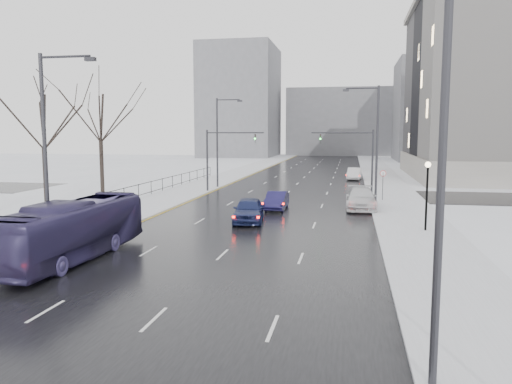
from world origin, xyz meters
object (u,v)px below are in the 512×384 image
Objects in this scene: mast_signal_left at (217,153)px; sedan_right_far at (361,199)px; sedan_right_distant at (354,174)px; tree_park_e at (103,195)px; streetlight_l_near at (49,145)px; mast_signal_right at (361,154)px; sedan_right_near at (277,200)px; sedan_center_near at (248,210)px; streetlight_r_near at (432,159)px; lamppost_r_mid at (427,186)px; streetlight_r_mid at (374,140)px; bus at (73,230)px; streetlight_l_far at (219,138)px; no_uturn_sign at (383,176)px; tree_park_d at (47,210)px.

mast_signal_left reaches higher than sedan_right_far.
tree_park_e is at bearing -136.15° from sedan_right_distant.
mast_signal_right is (15.49, 28.00, -1.51)m from streetlight_l_near.
tree_park_e is 3.08× the size of sedan_right_near.
mast_signal_right is 18.71m from sedan_center_near.
streetlight_l_near reaches higher than sedan_right_near.
sedan_center_near is at bearing 112.26° from streetlight_r_near.
tree_park_e is 43.39m from streetlight_r_near.
lamppost_r_mid is 11.83m from sedan_center_near.
sedan_center_near is at bearing 173.35° from lamppost_r_mid.
mast_signal_left is at bearing 126.46° from sedan_right_near.
streetlight_r_mid is 0.96× the size of bus.
streetlight_r_mid is at bearing -36.30° from streetlight_l_far.
lamppost_r_mid is (19.17, -22.00, -2.67)m from streetlight_l_far.
mast_signal_left reaches higher than lamppost_r_mid.
sedan_right_distant is at bearing 93.24° from streetlight_r_mid.
streetlight_r_near and streetlight_l_far have the same top height.
sedan_right_far is at bearing -130.34° from streetlight_r_mid.
sedan_right_near is at bearing -59.26° from streetlight_l_far.
sedan_right_near is at bearing 72.43° from sedan_center_near.
no_uturn_sign is at bearing -64.89° from mast_signal_right.
streetlight_l_far is 29.30m from lamppost_r_mid.
mast_signal_left is 1.31× the size of sedan_center_near.
no_uturn_sign is at bearing 54.11° from streetlight_l_near.
mast_signal_right and mast_signal_left have the same top height.
sedan_right_far is at bearing -90.79° from mast_signal_right.
streetlight_r_near reaches higher than tree_park_e.
bus is 13.26m from sedan_center_near.
mast_signal_left is 18.25m from sedan_center_near.
sedan_right_distant is (24.98, 20.53, 0.82)m from tree_park_e.
sedan_right_distant is at bearing 76.91° from sedan_right_near.
mast_signal_left is at bearing -126.04° from sedan_right_distant.
streetlight_l_far is 2.02× the size of sedan_center_near.
streetlight_l_far is 1.69× the size of sedan_right_far.
mast_signal_left is at bearing -78.13° from streetlight_l_far.
sedan_right_distant is (14.95, 44.53, -4.79)m from streetlight_l_near.
lamppost_r_mid is 13.04m from sedan_right_near.
streetlight_r_mid reaches higher than lamppost_r_mid.
sedan_right_far is at bearing 12.06° from sedan_right_near.
mast_signal_left is 17.46m from sedan_right_far.
streetlight_r_mid is (25.97, 6.00, 5.62)m from tree_park_d.
streetlight_l_far is at bearing 111.25° from streetlight_r_near.
sedan_right_near is at bearing -142.91° from no_uturn_sign.
mast_signal_right is at bearing 91.27° from streetlight_r_near.
tree_park_e is 2.08× the size of mast_signal_left.
tree_park_e is 3.15× the size of lamppost_r_mid.
tree_park_e reaches higher than sedan_right_distant.
no_uturn_sign is at bearing 57.64° from bus.
streetlight_r_mid is at bearing 13.01° from tree_park_d.
streetlight_l_near reaches higher than tree_park_d.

